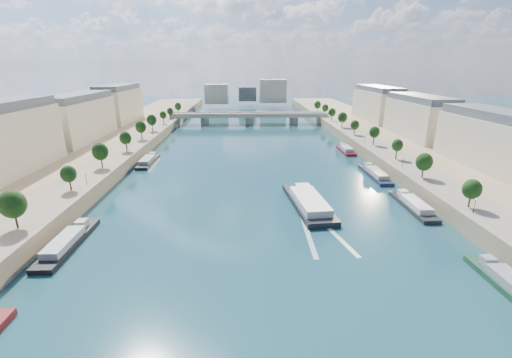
{
  "coord_description": "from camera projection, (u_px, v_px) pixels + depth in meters",
  "views": [
    {
      "loc": [
        -4.16,
        -30.84,
        40.09
      ],
      "look_at": [
        -0.39,
        74.54,
        5.0
      ],
      "focal_mm": 24.0,
      "sensor_mm": 36.0,
      "label": 1
    }
  ],
  "objects": [
    {
      "name": "ground",
      "position": [
        255.0,
        171.0,
        136.87
      ],
      "size": [
        700.0,
        700.0,
        0.0
      ],
      "primitive_type": "plane",
      "color": "#0D313A",
      "rests_on": "ground"
    },
    {
      "name": "quay_left",
      "position": [
        71.0,
        167.0,
        133.63
      ],
      "size": [
        44.0,
        520.0,
        5.0
      ],
      "primitive_type": "cube",
      "color": "#9E8460",
      "rests_on": "ground"
    },
    {
      "name": "quay_right",
      "position": [
        432.0,
        163.0,
        138.52
      ],
      "size": [
        44.0,
        520.0,
        5.0
      ],
      "primitive_type": "cube",
      "color": "#9E8460",
      "rests_on": "ground"
    },
    {
      "name": "pave_left",
      "position": [
        109.0,
        160.0,
        133.34
      ],
      "size": [
        14.0,
        520.0,
        0.1
      ],
      "primitive_type": "cube",
      "color": "gray",
      "rests_on": "quay_left"
    },
    {
      "name": "pave_right",
      "position": [
        396.0,
        157.0,
        137.21
      ],
      "size": [
        14.0,
        520.0,
        0.1
      ],
      "primitive_type": "cube",
      "color": "gray",
      "rests_on": "quay_right"
    },
    {
      "name": "trees_left",
      "position": [
        114.0,
        145.0,
        133.59
      ],
      "size": [
        4.8,
        268.8,
        8.26
      ],
      "color": "#382B1E",
      "rests_on": "ground"
    },
    {
      "name": "trees_right",
      "position": [
        383.0,
        139.0,
        144.91
      ],
      "size": [
        4.8,
        268.8,
        8.26
      ],
      "color": "#382B1E",
      "rests_on": "ground"
    },
    {
      "name": "lamps_left",
      "position": [
        110.0,
        160.0,
        123.14
      ],
      "size": [
        0.36,
        200.36,
        4.28
      ],
      "color": "black",
      "rests_on": "ground"
    },
    {
      "name": "lamps_right",
      "position": [
        381.0,
        148.0,
        140.93
      ],
      "size": [
        0.36,
        200.36,
        4.28
      ],
      "color": "black",
      "rests_on": "ground"
    },
    {
      "name": "buildings_left",
      "position": [
        47.0,
        126.0,
        140.16
      ],
      "size": [
        16.0,
        226.0,
        23.2
      ],
      "color": "beige",
      "rests_on": "ground"
    },
    {
      "name": "buildings_right",
      "position": [
        452.0,
        124.0,
        145.94
      ],
      "size": [
        16.0,
        226.0,
        23.2
      ],
      "color": "beige",
      "rests_on": "ground"
    },
    {
      "name": "skyline",
      "position": [
        251.0,
        92.0,
        340.51
      ],
      "size": [
        79.0,
        42.0,
        22.0
      ],
      "color": "beige",
      "rests_on": "ground"
    },
    {
      "name": "bridge",
      "position": [
        249.0,
        117.0,
        245.34
      ],
      "size": [
        112.0,
        12.0,
        8.15
      ],
      "color": "#C1B79E",
      "rests_on": "ground"
    },
    {
      "name": "tour_barge",
      "position": [
        308.0,
        202.0,
        102.0
      ],
      "size": [
        12.01,
        31.92,
        4.23
      ],
      "rotation": [
        0.0,
        0.0,
        0.1
      ],
      "color": "black",
      "rests_on": "ground"
    },
    {
      "name": "wake",
      "position": [
        320.0,
        232.0,
        86.73
      ],
      "size": [
        10.74,
        26.02,
        0.04
      ],
      "color": "silver",
      "rests_on": "ground"
    },
    {
      "name": "moored_barges_left",
      "position": [
        52.0,
        259.0,
        72.98
      ],
      "size": [
        5.0,
        158.48,
        3.6
      ],
      "color": "#1A273B",
      "rests_on": "ground"
    },
    {
      "name": "moored_barges_right",
      "position": [
        418.0,
        210.0,
        97.95
      ],
      "size": [
        5.0,
        164.34,
        3.6
      ],
      "color": "black",
      "rests_on": "ground"
    }
  ]
}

